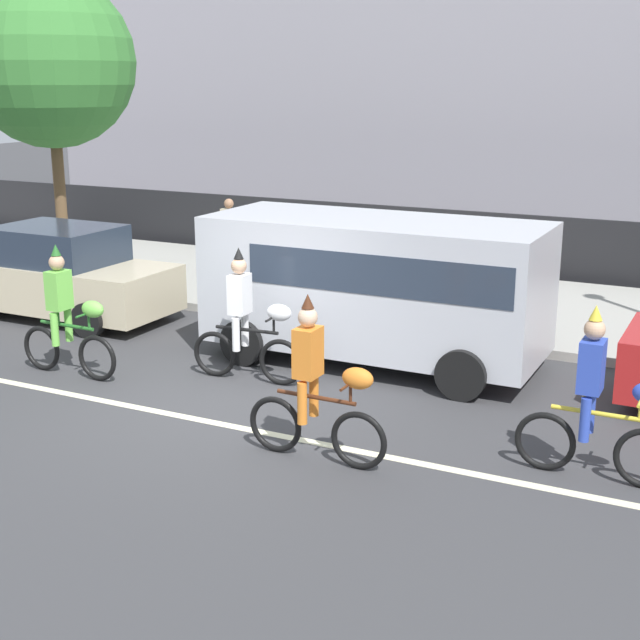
{
  "coord_description": "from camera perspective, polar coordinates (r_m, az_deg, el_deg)",
  "views": [
    {
      "loc": [
        6.06,
        -9.22,
        4.16
      ],
      "look_at": [
        0.86,
        1.2,
        1.0
      ],
      "focal_mm": 50.0,
      "sensor_mm": 36.0,
      "label": 1
    }
  ],
  "objects": [
    {
      "name": "pedestrian_onlooker",
      "position": [
        18.77,
        -5.8,
        5.44
      ],
      "size": [
        0.32,
        0.2,
        1.62
      ],
      "color": "#33333D",
      "rests_on": "sidewalk_curb"
    },
    {
      "name": "street_tree_far_corner",
      "position": [
        19.42,
        -16.89,
        15.51
      ],
      "size": [
        3.45,
        3.45,
        6.07
      ],
      "color": "brown",
      "rests_on": "sidewalk_curb"
    },
    {
      "name": "parked_car_beige",
      "position": [
        16.6,
        -16.16,
        2.82
      ],
      "size": [
        4.1,
        1.92,
        1.64
      ],
      "color": "beige",
      "rests_on": "ground"
    },
    {
      "name": "parade_cyclist_cobalt",
      "position": [
        9.85,
        17.46,
        -5.24
      ],
      "size": [
        1.72,
        0.5,
        1.92
      ],
      "color": "black",
      "rests_on": "ground"
    },
    {
      "name": "parade_cyclist_orange",
      "position": [
        9.86,
        -0.18,
        -4.49
      ],
      "size": [
        1.72,
        0.5,
        1.92
      ],
      "color": "black",
      "rests_on": "ground"
    },
    {
      "name": "fence_line",
      "position": [
        19.89,
        8.41,
        4.99
      ],
      "size": [
        40.0,
        0.08,
        1.4
      ],
      "primitive_type": "cube",
      "color": "black",
      "rests_on": "ground"
    },
    {
      "name": "building_backdrop",
      "position": [
        28.12,
        12.4,
        13.54
      ],
      "size": [
        28.0,
        8.0,
        7.05
      ],
      "primitive_type": "cube",
      "color": "#99939E",
      "rests_on": "ground"
    },
    {
      "name": "road_centre_line",
      "position": [
        11.41,
        -7.73,
        -6.34
      ],
      "size": [
        36.0,
        0.14,
        0.01
      ],
      "primitive_type": "cube",
      "color": "beige",
      "rests_on": "ground"
    },
    {
      "name": "sidewalk_curb",
      "position": [
        17.34,
        5.3,
        1.48
      ],
      "size": [
        60.0,
        5.0,
        0.15
      ],
      "primitive_type": "cube",
      "color": "#9E9B93",
      "rests_on": "ground"
    },
    {
      "name": "parade_cyclist_lime",
      "position": [
        13.22,
        -15.88,
        0.04
      ],
      "size": [
        1.72,
        0.5,
        1.92
      ],
      "color": "black",
      "rests_on": "ground"
    },
    {
      "name": "parked_van_silver",
      "position": [
        13.23,
        3.83,
        2.57
      ],
      "size": [
        5.0,
        2.22,
        2.18
      ],
      "color": "silver",
      "rests_on": "ground"
    },
    {
      "name": "ground_plane",
      "position": [
        11.79,
        -6.37,
        -5.58
      ],
      "size": [
        80.0,
        80.0,
        0.0
      ],
      "primitive_type": "plane",
      "color": "#38383A"
    },
    {
      "name": "parade_cyclist_zebra",
      "position": [
        12.53,
        -4.66,
        -0.24
      ],
      "size": [
        1.72,
        0.5,
        1.92
      ],
      "color": "black",
      "rests_on": "ground"
    }
  ]
}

